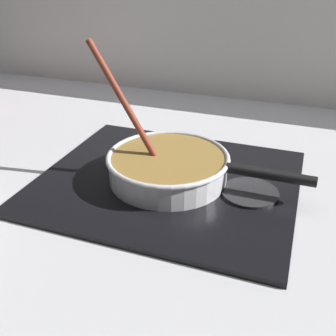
{
  "coord_description": "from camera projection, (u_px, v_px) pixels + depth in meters",
  "views": [
    {
      "loc": [
        0.27,
        -0.58,
        0.46
      ],
      "look_at": [
        0.01,
        0.14,
        0.04
      ],
      "focal_mm": 42.39,
      "sensor_mm": 36.0,
      "label": 1
    }
  ],
  "objects": [
    {
      "name": "cooking_pan",
      "position": [
        169.0,
        166.0,
        0.87
      ],
      "size": [
        0.49,
        0.27,
        0.29
      ],
      "color": "silver",
      "rests_on": "hob_plate"
    },
    {
      "name": "ground",
      "position": [
        139.0,
        225.0,
        0.79
      ],
      "size": [
        2.4,
        1.6,
        0.04
      ],
      "primitive_type": "cube",
      "color": "#B7B7BC"
    },
    {
      "name": "hob_plate",
      "position": [
        168.0,
        181.0,
        0.89
      ],
      "size": [
        0.56,
        0.48,
        0.01
      ],
      "primitive_type": "cube",
      "color": "black",
      "rests_on": "ground"
    },
    {
      "name": "spare_burner",
      "position": [
        250.0,
        192.0,
        0.83
      ],
      "size": [
        0.12,
        0.12,
        0.01
      ],
      "primitive_type": "cylinder",
      "color": "#262628",
      "rests_on": "hob_plate"
    },
    {
      "name": "backsplash_wall",
      "position": [
        231.0,
        16.0,
        1.3
      ],
      "size": [
        2.4,
        0.02,
        0.55
      ],
      "primitive_type": "cube",
      "color": "silver",
      "rests_on": "ground"
    },
    {
      "name": "burner_ring",
      "position": [
        168.0,
        177.0,
        0.88
      ],
      "size": [
        0.19,
        0.19,
        0.01
      ],
      "primitive_type": "torus",
      "color": "#592D0C",
      "rests_on": "hob_plate"
    }
  ]
}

